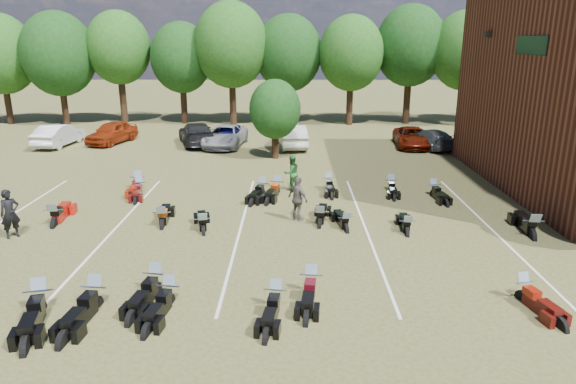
{
  "coord_description": "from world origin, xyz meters",
  "views": [
    {
      "loc": [
        -0.95,
        -16.29,
        7.28
      ],
      "look_at": [
        -1.11,
        4.0,
        1.2
      ],
      "focal_mm": 32.0,
      "sensor_mm": 36.0,
      "label": 1
    }
  ],
  "objects_px": {
    "person_black": "(10,214)",
    "motorcycle_0": "(42,313)",
    "car_4": "(230,135)",
    "person_grey": "(298,199)",
    "motorcycle_3": "(170,305)",
    "car_0": "(112,132)",
    "person_green": "(292,173)",
    "motorcycle_7": "(55,226)",
    "motorcycle_14": "(140,194)"
  },
  "relations": [
    {
      "from": "person_black",
      "to": "motorcycle_0",
      "type": "xyz_separation_m",
      "value": [
        3.72,
        -5.64,
        -0.95
      ]
    },
    {
      "from": "car_4",
      "to": "person_grey",
      "type": "xyz_separation_m",
      "value": [
        4.68,
        -15.81,
        0.21
      ]
    },
    {
      "from": "person_grey",
      "to": "motorcycle_3",
      "type": "relative_size",
      "value": 0.86
    },
    {
      "from": "person_black",
      "to": "motorcycle_0",
      "type": "relative_size",
      "value": 0.75
    },
    {
      "from": "car_0",
      "to": "person_green",
      "type": "xyz_separation_m",
      "value": [
        12.99,
        -11.92,
        0.1
      ]
    },
    {
      "from": "person_grey",
      "to": "motorcycle_7",
      "type": "bearing_deg",
      "value": 52.75
    },
    {
      "from": "car_4",
      "to": "motorcycle_14",
      "type": "distance_m",
      "value": 12.46
    },
    {
      "from": "car_0",
      "to": "motorcycle_14",
      "type": "relative_size",
      "value": 2.18
    },
    {
      "from": "person_green",
      "to": "motorcycle_0",
      "type": "height_order",
      "value": "person_green"
    },
    {
      "from": "person_grey",
      "to": "motorcycle_0",
      "type": "xyz_separation_m",
      "value": [
        -7.17,
        -7.62,
        -0.94
      ]
    },
    {
      "from": "motorcycle_0",
      "to": "motorcycle_14",
      "type": "distance_m",
      "value": 11.37
    },
    {
      "from": "motorcycle_3",
      "to": "motorcycle_7",
      "type": "distance_m",
      "value": 8.81
    },
    {
      "from": "car_0",
      "to": "person_grey",
      "type": "distance_m",
      "value": 21.11
    },
    {
      "from": "car_4",
      "to": "person_green",
      "type": "bearing_deg",
      "value": -61.14
    },
    {
      "from": "motorcycle_14",
      "to": "car_4",
      "type": "bearing_deg",
      "value": 67.33
    },
    {
      "from": "car_0",
      "to": "motorcycle_7",
      "type": "height_order",
      "value": "car_0"
    },
    {
      "from": "car_4",
      "to": "person_green",
      "type": "xyz_separation_m",
      "value": [
        4.42,
        -11.3,
        0.15
      ]
    },
    {
      "from": "person_grey",
      "to": "motorcycle_3",
      "type": "xyz_separation_m",
      "value": [
        -3.74,
        -7.12,
        -0.94
      ]
    },
    {
      "from": "car_4",
      "to": "car_0",
      "type": "bearing_deg",
      "value": -176.63
    },
    {
      "from": "motorcycle_7",
      "to": "car_4",
      "type": "bearing_deg",
      "value": -112.92
    },
    {
      "from": "car_0",
      "to": "person_grey",
      "type": "bearing_deg",
      "value": -35.16
    },
    {
      "from": "motorcycle_14",
      "to": "person_grey",
      "type": "bearing_deg",
      "value": -34.62
    },
    {
      "from": "person_green",
      "to": "motorcycle_7",
      "type": "xyz_separation_m",
      "value": [
        -9.58,
        -5.27,
        -0.88
      ]
    },
    {
      "from": "person_grey",
      "to": "motorcycle_3",
      "type": "bearing_deg",
      "value": 110.59
    },
    {
      "from": "car_0",
      "to": "motorcycle_3",
      "type": "bearing_deg",
      "value": -52.06
    },
    {
      "from": "car_4",
      "to": "person_grey",
      "type": "bearing_deg",
      "value": -65.99
    },
    {
      "from": "motorcycle_3",
      "to": "person_green",
      "type": "bearing_deg",
      "value": 81.23
    },
    {
      "from": "motorcycle_14",
      "to": "person_green",
      "type": "bearing_deg",
      "value": -2.76
    },
    {
      "from": "motorcycle_7",
      "to": "motorcycle_0",
      "type": "bearing_deg",
      "value": 105.72
    },
    {
      "from": "person_green",
      "to": "motorcycle_14",
      "type": "xyz_separation_m",
      "value": [
        -7.42,
        -0.77,
        -0.88
      ]
    },
    {
      "from": "motorcycle_0",
      "to": "motorcycle_7",
      "type": "distance_m",
      "value": 7.37
    },
    {
      "from": "car_4",
      "to": "motorcycle_0",
      "type": "height_order",
      "value": "car_4"
    },
    {
      "from": "person_green",
      "to": "motorcycle_3",
      "type": "bearing_deg",
      "value": 42.38
    },
    {
      "from": "person_black",
      "to": "person_green",
      "type": "xyz_separation_m",
      "value": [
        10.62,
        6.49,
        -0.07
      ]
    },
    {
      "from": "person_black",
      "to": "person_green",
      "type": "relative_size",
      "value": 1.08
    },
    {
      "from": "car_4",
      "to": "person_black",
      "type": "xyz_separation_m",
      "value": [
        -6.2,
        -17.79,
        0.22
      ]
    },
    {
      "from": "car_4",
      "to": "motorcycle_7",
      "type": "height_order",
      "value": "car_4"
    },
    {
      "from": "motorcycle_14",
      "to": "car_0",
      "type": "bearing_deg",
      "value": 105.02
    },
    {
      "from": "motorcycle_3",
      "to": "motorcycle_7",
      "type": "height_order",
      "value": "motorcycle_7"
    },
    {
      "from": "person_green",
      "to": "car_0",
      "type": "bearing_deg",
      "value": -73.5
    },
    {
      "from": "person_green",
      "to": "motorcycle_14",
      "type": "bearing_deg",
      "value": -25.03
    },
    {
      "from": "motorcycle_0",
      "to": "motorcycle_3",
      "type": "relative_size",
      "value": 1.16
    },
    {
      "from": "car_0",
      "to": "person_black",
      "type": "bearing_deg",
      "value": -66.72
    },
    {
      "from": "person_black",
      "to": "motorcycle_3",
      "type": "distance_m",
      "value": 8.85
    },
    {
      "from": "person_grey",
      "to": "motorcycle_0",
      "type": "relative_size",
      "value": 0.74
    },
    {
      "from": "motorcycle_0",
      "to": "motorcycle_7",
      "type": "bearing_deg",
      "value": 97.15
    },
    {
      "from": "car_4",
      "to": "motorcycle_7",
      "type": "relative_size",
      "value": 1.72
    },
    {
      "from": "motorcycle_3",
      "to": "motorcycle_14",
      "type": "xyz_separation_m",
      "value": [
        -3.94,
        10.85,
        0.0
      ]
    },
    {
      "from": "person_black",
      "to": "motorcycle_0",
      "type": "bearing_deg",
      "value": -99.92
    },
    {
      "from": "motorcycle_0",
      "to": "person_green",
      "type": "bearing_deg",
      "value": 46.19
    }
  ]
}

